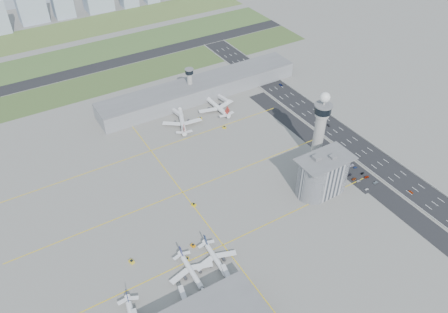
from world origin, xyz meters
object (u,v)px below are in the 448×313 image
car_hw_1 (329,125)px  car_hw_4 (240,66)px  admin_building (323,175)px  tug_2 (187,259)px  car_lot_5 (336,165)px  car_lot_10 (352,165)px  car_hw_0 (411,192)px  airplane_near_c (216,258)px  car_lot_9 (355,167)px  car_lot_1 (359,181)px  control_tower (320,125)px  secondary_tower (190,81)px  tug_1 (193,245)px  car_lot_8 (362,173)px  car_lot_4 (339,167)px  car_lot_6 (376,183)px  tug_0 (132,261)px  car_lot_11 (342,158)px  airplane_near_b (192,270)px  car_lot_3 (349,175)px  airplane_far_b (216,103)px  car_lot_2 (354,179)px  jet_bridge_near_1 (187,308)px  tug_3 (194,205)px  jet_bridge_far_0 (173,111)px  jet_bridge_far_1 (218,97)px  jet_bridge_near_2 (231,285)px  tug_4 (200,118)px  car_lot_7 (367,177)px  car_lot_0 (367,189)px  tug_5 (224,127)px  airplane_far_a (182,119)px  car_hw_2 (281,85)px

car_hw_1 → car_hw_4: bearing=100.3°
admin_building → tug_2: size_ratio=13.61×
car_lot_5 → car_lot_10: car_lot_10 is taller
car_hw_0 → airplane_near_c: bearing=166.2°
admin_building → car_lot_9: (41.60, 4.72, -14.76)m
car_lot_1 → control_tower: bearing=20.2°
secondary_tower → car_lot_10: bearing=-69.0°
tug_1 → car_lot_8: size_ratio=0.91×
car_lot_4 → secondary_tower: bearing=14.2°
car_lot_1 → car_lot_6: 13.10m
tug_0 → car_lot_11: bearing=-15.4°
airplane_near_c → control_tower: bearing=114.0°
admin_building → airplane_near_b: size_ratio=1.20×
car_lot_3 → airplane_far_b: bearing=9.0°
car_lot_5 → car_lot_10: (10.76, -7.32, 0.03)m
secondary_tower → car_lot_2: (52.74, -177.03, -18.22)m
jet_bridge_near_1 → tug_3: size_ratio=4.26×
car_lot_9 → car_hw_4: size_ratio=1.03×
car_lot_8 → car_hw_4: car_lot_8 is taller
airplane_near_b → car_hw_0: (178.21, -20.30, -4.27)m
jet_bridge_far_0 → car_lot_6: size_ratio=3.30×
jet_bridge_far_1 → jet_bridge_near_2: bearing=-38.5°
tug_4 → car_lot_7: 159.19m
tug_3 → car_lot_4: tug_3 is taller
airplane_near_c → car_lot_0: (133.82, -0.76, -4.30)m
airplane_near_c → car_lot_11: (143.91, 37.35, -4.33)m
car_lot_0 → car_hw_0: (26.51, -19.70, 0.06)m
jet_bridge_near_2 → tug_3: 75.33m
secondary_tower → tug_5: 66.30m
jet_bridge_near_1 → secondary_tower: bearing=-18.2°
tug_1 → car_lot_4: size_ratio=0.92×
jet_bridge_near_2 → car_lot_3: (136.09, 39.58, -2.24)m
jet_bridge_near_1 → airplane_far_a: bearing=-15.9°
control_tower → car_hw_2: 129.43m
car_lot_0 → car_hw_0: size_ratio=0.90×
airplane_near_c → car_lot_10: 146.50m
control_tower → tug_1: bearing=-167.6°
airplane_far_b → tug_3: bearing=140.6°
car_lot_6 → car_lot_8: (-0.80, 13.54, -0.00)m
tug_4 → car_lot_11: size_ratio=0.94×
car_lot_6 → car_lot_4: bearing=14.9°
car_lot_5 → car_lot_6: (11.95, -32.41, -0.03)m
airplane_far_a → car_hw_0: (107.93, -172.67, -5.42)m
tug_3 → car_lot_6: (133.45, -52.07, -0.37)m
tug_4 → tug_5: 27.18m
car_lot_6 → jet_bridge_far_0: bearing=21.0°
tug_1 → tug_3: (18.51, 33.65, 0.04)m
airplane_far_b → jet_bridge_far_1: (10.87, 13.80, -3.48)m
jet_bridge_far_1 → tug_2: 199.37m
tug_4 → car_lot_2: tug_4 is taller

